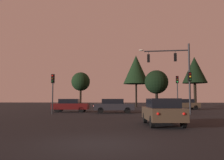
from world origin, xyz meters
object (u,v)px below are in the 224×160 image
Objects in this scene: traffic_light_corner_right at (177,86)px; car_far_lane at (184,104)px; traffic_signal_mast_arm at (176,67)px; tree_right_cluster at (81,82)px; traffic_light_median at (190,84)px; car_nearside_lane at (162,111)px; car_crossing_right at (114,106)px; tree_left_far at (136,70)px; tree_behind_sign at (156,82)px; car_crossing_left at (70,105)px; tree_center_horizon at (195,70)px; traffic_light_corner_left at (53,86)px.

car_far_lane is at bearing 70.79° from traffic_light_corner_right.
traffic_signal_mast_arm is 1.75× the size of traffic_light_corner_right.
tree_right_cluster reaches higher than traffic_light_corner_right.
traffic_light_median is 0.89× the size of car_far_lane.
car_nearside_lane and car_crossing_right have the same top height.
car_far_lane is 0.48× the size of tree_left_far.
tree_right_cluster reaches higher than traffic_light_median.
tree_behind_sign is at bearing 84.60° from car_nearside_lane.
car_crossing_left is 22.91m from tree_center_horizon.
traffic_signal_mast_arm is at bearing -78.13° from tree_left_far.
traffic_light_median is at bearing 68.76° from car_nearside_lane.
tree_behind_sign is (12.16, 18.44, 1.55)m from traffic_light_corner_left.
tree_right_cluster is at bearing 158.34° from tree_center_horizon.
traffic_signal_mast_arm is 4.06m from traffic_light_corner_right.
car_crossing_left is 22.41m from tree_right_cluster.
traffic_light_corner_right is 25.02m from tree_right_cluster.
traffic_light_corner_left is at bearing -99.65° from car_crossing_left.
tree_behind_sign reaches higher than car_nearside_lane.
traffic_light_median is 0.43× the size of tree_left_far.
tree_right_cluster reaches higher than car_nearside_lane.
traffic_signal_mast_arm is at bearing 76.43° from car_nearside_lane.
car_far_lane is 7.73m from tree_behind_sign.
car_crossing_left is 0.67× the size of tree_behind_sign.
car_far_lane is at bearing 80.87° from traffic_light_median.
traffic_light_corner_left is 15.17m from traffic_light_corner_right.
tree_center_horizon reaches higher than car_nearside_lane.
car_nearside_lane is at bearing -46.13° from traffic_light_corner_left.
traffic_light_median is 0.96× the size of car_crossing_left.
tree_center_horizon is 1.22× the size of tree_right_cluster.
traffic_signal_mast_arm is at bearing -4.36° from car_crossing_left.
traffic_light_corner_right reaches higher than car_crossing_left.
car_far_lane is at bearing -118.58° from tree_center_horizon.
tree_behind_sign reaches higher than traffic_light_corner_right.
tree_left_far is 12.08m from tree_right_cluster.
tree_left_far reaches higher than car_crossing_right.
car_nearside_lane is at bearing -103.57° from traffic_signal_mast_arm.
traffic_light_corner_left reaches higher than car_nearside_lane.
traffic_signal_mast_arm reaches higher than car_nearside_lane.
tree_behind_sign is at bearing 175.34° from tree_center_horizon.
tree_right_cluster is at bearing 159.61° from tree_left_far.
traffic_light_median is at bearing -105.72° from tree_center_horizon.
traffic_light_corner_left is at bearing -164.62° from traffic_signal_mast_arm.
traffic_light_corner_left is 0.57× the size of tree_right_cluster.
tree_right_cluster is (-14.53, 7.74, 0.69)m from tree_behind_sign.
tree_right_cluster is at bearing 95.18° from traffic_light_corner_left.
tree_center_horizon reaches higher than traffic_light_corner_right.
car_crossing_left is 0.50× the size of tree_center_horizon.
car_nearside_lane is at bearing -107.79° from tree_center_horizon.
traffic_light_corner_left is 26.39m from tree_right_cluster.
tree_left_far is at bearing 101.87° from traffic_signal_mast_arm.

